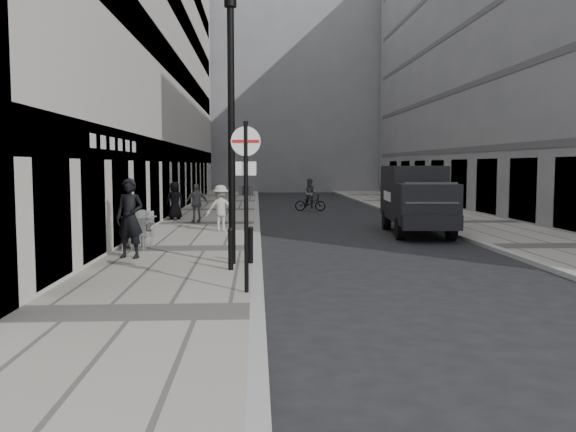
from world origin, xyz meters
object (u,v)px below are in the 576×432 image
(lamppost, at_px, (231,115))
(sign_post, at_px, (246,183))
(panel_van, at_px, (416,196))
(walking_man, at_px, (130,218))
(cyclist, at_px, (310,198))

(lamppost, bearing_deg, sign_post, -83.17)
(panel_van, bearing_deg, sign_post, -115.43)
(walking_man, distance_m, cyclist, 18.28)
(sign_post, relative_size, lamppost, 0.50)
(sign_post, relative_size, panel_van, 0.59)
(lamppost, xyz_separation_m, panel_van, (6.37, 7.10, -2.31))
(panel_van, bearing_deg, cyclist, 108.74)
(lamppost, distance_m, panel_van, 9.82)
(walking_man, xyz_separation_m, lamppost, (2.66, -1.06, 2.56))
(sign_post, bearing_deg, walking_man, 127.28)
(sign_post, xyz_separation_m, cyclist, (3.11, 21.60, -1.47))
(lamppost, height_order, cyclist, lamppost)
(cyclist, bearing_deg, sign_post, -84.80)
(walking_man, relative_size, sign_post, 0.64)
(sign_post, bearing_deg, cyclist, 84.26)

